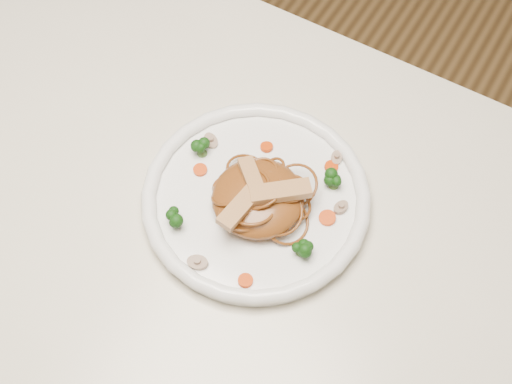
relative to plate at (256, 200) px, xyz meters
The scene contains 20 objects.
ground 0.77m from the plate, 135.84° to the right, with size 4.00×4.00×0.00m, color #4E351A.
table 0.15m from the plate, 135.84° to the right, with size 1.20×0.80×0.75m.
plate is the anchor object (origin of this frame).
noodle_mound 0.03m from the plate, 45.20° to the right, with size 0.12×0.12×0.04m, color brown.
chicken_a 0.06m from the plate, ahead, with size 0.08×0.02×0.01m, color tan.
chicken_b 0.05m from the plate, 160.38° to the left, with size 0.06×0.02×0.01m, color tan.
chicken_c 0.06m from the plate, 87.07° to the right, with size 0.07×0.02×0.01m, color tan.
broccoli_0 0.11m from the plate, 40.88° to the left, with size 0.03×0.03×0.03m, color #11440E, non-canonical shape.
broccoli_1 0.10m from the plate, 167.68° to the left, with size 0.03×0.03×0.03m, color #11440E, non-canonical shape.
broccoli_2 0.11m from the plate, 129.30° to the right, with size 0.02×0.02×0.03m, color #11440E, non-canonical shape.
broccoli_3 0.10m from the plate, 23.68° to the right, with size 0.03×0.03×0.03m, color #11440E, non-canonical shape.
carrot_0 0.11m from the plate, 55.27° to the left, with size 0.02×0.02×0.01m, color #E44208.
carrot_1 0.09m from the plate, behind, with size 0.02×0.02×0.01m, color #E44208.
carrot_2 0.10m from the plate, 11.70° to the left, with size 0.02×0.02×0.01m, color #E44208.
carrot_3 0.08m from the plate, 110.35° to the left, with size 0.02×0.02×0.01m, color #E44208.
carrot_4 0.12m from the plate, 65.37° to the right, with size 0.02×0.02×0.01m, color #E44208.
mushroom_0 0.12m from the plate, 96.56° to the right, with size 0.03×0.03×0.01m, color gray.
mushroom_1 0.11m from the plate, 22.14° to the left, with size 0.02×0.02×0.01m, color gray.
mushroom_2 0.11m from the plate, 156.19° to the left, with size 0.02×0.02×0.01m, color gray.
mushroom_3 0.12m from the plate, 59.58° to the left, with size 0.02×0.02×0.01m, color gray.
Camera 1 is at (0.30, -0.30, 1.52)m, focal length 46.44 mm.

